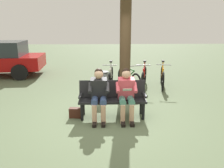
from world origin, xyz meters
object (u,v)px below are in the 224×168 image
object	(u,v)px
person_companion	(99,92)
bicycle_black	(144,77)
handbag	(76,113)
bicycle_green	(129,79)
bicycle_blue	(162,77)
bicycle_red	(111,78)
litter_bin	(103,84)
tree_trunk	(125,42)
bench	(112,96)
person_reading	(126,92)

from	to	relation	value
person_companion	bicycle_black	world-z (taller)	person_companion
handbag	bicycle_black	xyz separation A→B (m)	(-2.11, -2.57, 0.24)
bicycle_black	bicycle_green	distance (m)	0.58
bicycle_blue	bicycle_black	distance (m)	0.66
handbag	bicycle_red	distance (m)	2.76
bicycle_green	bicycle_red	xyz separation A→B (m)	(0.62, -0.20, 0.00)
litter_bin	bicycle_black	size ratio (longest dim) A/B	0.49
bicycle_blue	bicycle_black	bearing A→B (deg)	-77.48
person_companion	tree_trunk	bearing A→B (deg)	-114.65
tree_trunk	bicycle_black	distance (m)	1.86
person_companion	bicycle_red	bearing A→B (deg)	-97.33
handbag	bicycle_blue	xyz separation A→B (m)	(-2.77, -2.57, 0.24)
bicycle_blue	bicycle_black	xyz separation A→B (m)	(0.66, 0.00, 0.00)
bench	tree_trunk	bearing A→B (deg)	-106.27
handbag	bicycle_red	bearing A→B (deg)	-109.94
person_companion	handbag	xyz separation A→B (m)	(0.57, -0.09, -0.54)
bench	person_companion	size ratio (longest dim) A/B	1.34
bench	handbag	xyz separation A→B (m)	(0.89, 0.07, -0.39)
litter_bin	bicycle_black	distance (m)	1.78
litter_bin	person_reading	bearing A→B (deg)	108.56
bench	litter_bin	xyz separation A→B (m)	(0.23, -1.45, -0.10)
bicycle_black	bicycle_red	distance (m)	1.17
bicycle_red	person_reading	bearing A→B (deg)	12.30
person_reading	person_companion	distance (m)	0.64
tree_trunk	bicycle_red	distance (m)	1.74
person_companion	tree_trunk	world-z (taller)	tree_trunk
person_companion	handbag	size ratio (longest dim) A/B	4.00
litter_bin	bicycle_black	bearing A→B (deg)	-144.12
bench	person_reading	world-z (taller)	person_reading
handbag	bicycle_red	xyz separation A→B (m)	(-0.94, -2.58, 0.24)
tree_trunk	bicycle_green	size ratio (longest dim) A/B	2.13
bench	bicycle_black	size ratio (longest dim) A/B	0.98
bench	bicycle_black	distance (m)	2.78
bicycle_black	person_companion	bearing A→B (deg)	-15.02
handbag	bicycle_blue	world-z (taller)	bicycle_blue
litter_bin	handbag	bearing A→B (deg)	66.39
person_companion	bench	bearing A→B (deg)	-152.85
litter_bin	bicycle_blue	xyz separation A→B (m)	(-2.10, -1.04, -0.05)
person_reading	handbag	bearing A→B (deg)	-3.95
litter_bin	bicycle_black	world-z (taller)	bicycle_black
bicycle_blue	bicycle_red	world-z (taller)	same
handbag	bicycle_green	size ratio (longest dim) A/B	0.19
bicycle_green	tree_trunk	bearing A→B (deg)	-36.36
litter_bin	bicycle_blue	world-z (taller)	bicycle_blue
litter_bin	bicycle_green	xyz separation A→B (m)	(-0.89, -0.86, -0.05)
person_companion	handbag	distance (m)	0.79
bicycle_green	bench	bearing A→B (deg)	-37.53
tree_trunk	litter_bin	distance (m)	1.45
tree_trunk	bicycle_black	bearing A→B (deg)	-126.91
litter_bin	bicycle_green	bearing A→B (deg)	-136.00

